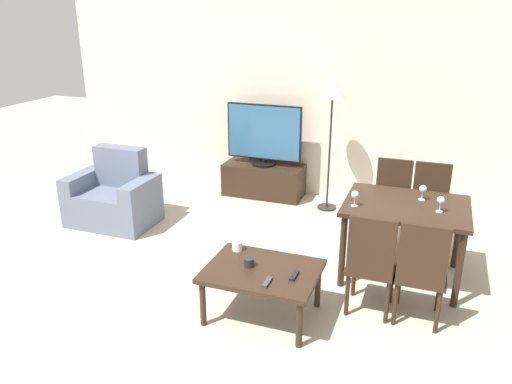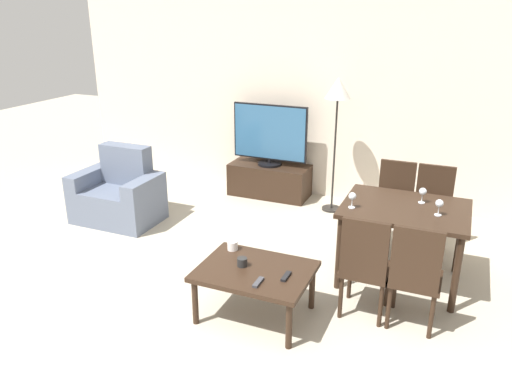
{
  "view_description": "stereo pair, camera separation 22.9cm",
  "coord_description": "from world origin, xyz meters",
  "px_view_note": "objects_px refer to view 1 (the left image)",
  "views": [
    {
      "loc": [
        1.54,
        -2.63,
        2.43
      ],
      "look_at": [
        -0.12,
        1.84,
        0.65
      ],
      "focal_mm": 35.0,
      "sensor_mm": 36.0,
      "label": 1
    },
    {
      "loc": [
        1.76,
        -2.55,
        2.43
      ],
      "look_at": [
        -0.12,
        1.84,
        0.65
      ],
      "focal_mm": 35.0,
      "sensor_mm": 36.0,
      "label": 2
    }
  ],
  "objects_px": {
    "coffee_table": "(262,274)",
    "wine_glass_left": "(423,190)",
    "dining_chair_near_right": "(421,270)",
    "cup_white_near": "(249,262)",
    "tv_stand": "(264,180)",
    "wine_glass_center": "(441,201)",
    "dining_table": "(406,214)",
    "cup_colored_far": "(237,246)",
    "dining_chair_far": "(429,204)",
    "wine_glass_right": "(355,196)",
    "tv": "(264,135)",
    "dining_chair_far_left": "(391,199)",
    "dining_chair_near": "(371,261)",
    "armchair": "(114,198)",
    "floor_lamp": "(333,96)",
    "remote_secondary": "(294,275)",
    "remote_primary": "(267,282)"
  },
  "relations": [
    {
      "from": "tv",
      "to": "cup_colored_far",
      "type": "distance_m",
      "value": 2.55
    },
    {
      "from": "armchair",
      "to": "cup_white_near",
      "type": "relative_size",
      "value": 11.84
    },
    {
      "from": "coffee_table",
      "to": "wine_glass_left",
      "type": "relative_size",
      "value": 6.24
    },
    {
      "from": "armchair",
      "to": "floor_lamp",
      "type": "relative_size",
      "value": 0.59
    },
    {
      "from": "dining_table",
      "to": "dining_chair_far_left",
      "type": "relative_size",
      "value": 1.21
    },
    {
      "from": "tv_stand",
      "to": "wine_glass_center",
      "type": "height_order",
      "value": "wine_glass_center"
    },
    {
      "from": "dining_chair_near_right",
      "to": "dining_chair_far_left",
      "type": "bearing_deg",
      "value": 104.55
    },
    {
      "from": "floor_lamp",
      "to": "wine_glass_center",
      "type": "bearing_deg",
      "value": -49.48
    },
    {
      "from": "wine_glass_right",
      "to": "remote_secondary",
      "type": "bearing_deg",
      "value": -108.61
    },
    {
      "from": "tv_stand",
      "to": "wine_glass_right",
      "type": "distance_m",
      "value": 2.46
    },
    {
      "from": "coffee_table",
      "to": "remote_primary",
      "type": "height_order",
      "value": "remote_primary"
    },
    {
      "from": "floor_lamp",
      "to": "tv_stand",
      "type": "bearing_deg",
      "value": 169.27
    },
    {
      "from": "tv",
      "to": "dining_table",
      "type": "bearing_deg",
      "value": -39.54
    },
    {
      "from": "floor_lamp",
      "to": "wine_glass_left",
      "type": "relative_size",
      "value": 11.38
    },
    {
      "from": "coffee_table",
      "to": "tv",
      "type": "bearing_deg",
      "value": 109.29
    },
    {
      "from": "dining_chair_near",
      "to": "remote_secondary",
      "type": "xyz_separation_m",
      "value": [
        -0.54,
        -0.36,
        -0.05
      ]
    },
    {
      "from": "dining_chair_far_left",
      "to": "wine_glass_right",
      "type": "bearing_deg",
      "value": -104.41
    },
    {
      "from": "remote_secondary",
      "to": "coffee_table",
      "type": "bearing_deg",
      "value": 174.5
    },
    {
      "from": "dining_chair_far",
      "to": "wine_glass_left",
      "type": "relative_size",
      "value": 6.24
    },
    {
      "from": "cup_colored_far",
      "to": "dining_chair_near_right",
      "type": "bearing_deg",
      "value": 3.39
    },
    {
      "from": "armchair",
      "to": "remote_secondary",
      "type": "relative_size",
      "value": 6.58
    },
    {
      "from": "armchair",
      "to": "floor_lamp",
      "type": "xyz_separation_m",
      "value": [
        2.27,
        1.31,
        1.12
      ]
    },
    {
      "from": "dining_table",
      "to": "floor_lamp",
      "type": "distance_m",
      "value": 1.94
    },
    {
      "from": "dining_table",
      "to": "wine_glass_right",
      "type": "relative_size",
      "value": 7.56
    },
    {
      "from": "dining_chair_near",
      "to": "cup_colored_far",
      "type": "distance_m",
      "value": 1.14
    },
    {
      "from": "dining_chair_near_right",
      "to": "wine_glass_left",
      "type": "bearing_deg",
      "value": 94.63
    },
    {
      "from": "tv_stand",
      "to": "cup_white_near",
      "type": "distance_m",
      "value": 2.82
    },
    {
      "from": "tv",
      "to": "dining_chair_near",
      "type": "height_order",
      "value": "tv"
    },
    {
      "from": "dining_table",
      "to": "wine_glass_center",
      "type": "xyz_separation_m",
      "value": [
        0.28,
        -0.1,
        0.2
      ]
    },
    {
      "from": "dining_chair_far_left",
      "to": "wine_glass_left",
      "type": "xyz_separation_m",
      "value": [
        0.31,
        -0.59,
        0.35
      ]
    },
    {
      "from": "dining_chair_near",
      "to": "wine_glass_left",
      "type": "distance_m",
      "value": 1.01
    },
    {
      "from": "wine_glass_right",
      "to": "tv",
      "type": "bearing_deg",
      "value": 129.55
    },
    {
      "from": "dining_table",
      "to": "dining_chair_far",
      "type": "distance_m",
      "value": 0.78
    },
    {
      "from": "dining_table",
      "to": "floor_lamp",
      "type": "xyz_separation_m",
      "value": [
        -1.03,
        1.44,
        0.79
      ]
    },
    {
      "from": "tv_stand",
      "to": "wine_glass_left",
      "type": "height_order",
      "value": "wine_glass_left"
    },
    {
      "from": "dining_chair_far",
      "to": "cup_colored_far",
      "type": "relative_size",
      "value": 10.19
    },
    {
      "from": "wine_glass_left",
      "to": "wine_glass_right",
      "type": "relative_size",
      "value": 1.0
    },
    {
      "from": "floor_lamp",
      "to": "remote_primary",
      "type": "height_order",
      "value": "floor_lamp"
    },
    {
      "from": "cup_colored_far",
      "to": "wine_glass_center",
      "type": "bearing_deg",
      "value": 24.58
    },
    {
      "from": "dining_chair_far",
      "to": "floor_lamp",
      "type": "bearing_deg",
      "value": 150.44
    },
    {
      "from": "cup_colored_far",
      "to": "wine_glass_center",
      "type": "height_order",
      "value": "wine_glass_center"
    },
    {
      "from": "remote_secondary",
      "to": "cup_white_near",
      "type": "distance_m",
      "value": 0.4
    },
    {
      "from": "dining_table",
      "to": "dining_chair_near_right",
      "type": "bearing_deg",
      "value": -75.45
    },
    {
      "from": "dining_chair_far",
      "to": "remote_secondary",
      "type": "distance_m",
      "value": 2.07
    },
    {
      "from": "dining_chair_near_right",
      "to": "cup_white_near",
      "type": "bearing_deg",
      "value": -166.29
    },
    {
      "from": "remote_primary",
      "to": "wine_glass_left",
      "type": "distance_m",
      "value": 1.8
    },
    {
      "from": "dining_table",
      "to": "cup_colored_far",
      "type": "distance_m",
      "value": 1.58
    },
    {
      "from": "tv_stand",
      "to": "wine_glass_left",
      "type": "xyz_separation_m",
      "value": [
        2.07,
        -1.46,
        0.63
      ]
    },
    {
      "from": "armchair",
      "to": "tv_stand",
      "type": "relative_size",
      "value": 0.92
    },
    {
      "from": "tv_stand",
      "to": "wine_glass_center",
      "type": "bearing_deg",
      "value": -37.47
    }
  ]
}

